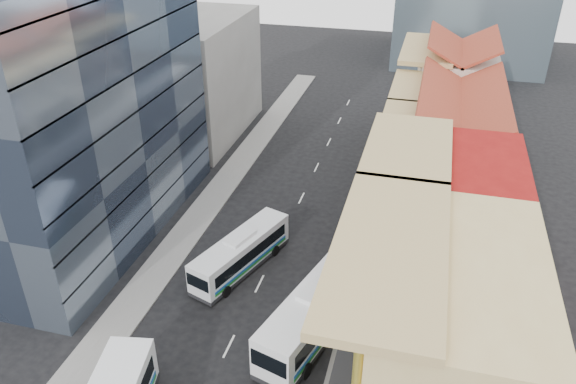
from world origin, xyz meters
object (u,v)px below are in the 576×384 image
(bus_left_far, at_px, (241,252))
(bus_right, at_px, (317,309))
(shophouse_tan, at_px, (450,353))
(office_tower, at_px, (65,67))

(bus_left_far, height_order, bus_right, bus_right)
(shophouse_tan, distance_m, bus_right, 11.18)
(shophouse_tan, height_order, bus_right, shophouse_tan)
(office_tower, distance_m, bus_left_far, 20.23)
(shophouse_tan, bearing_deg, bus_left_far, 144.33)
(shophouse_tan, xyz_separation_m, bus_left_far, (-16.00, 11.49, -4.34))
(shophouse_tan, distance_m, bus_left_far, 20.17)
(office_tower, height_order, bus_left_far, office_tower)
(bus_left_far, bearing_deg, bus_right, -16.66)
(office_tower, relative_size, bus_right, 2.38)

